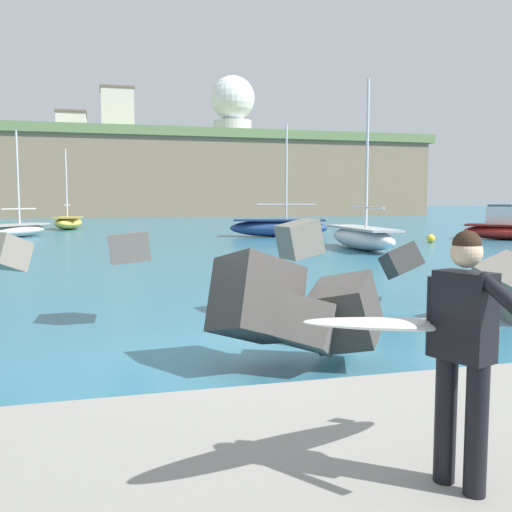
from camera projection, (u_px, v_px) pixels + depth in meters
The scene contains 14 objects.
ground_plane at pixel (255, 359), 8.10m from camera, with size 400.00×400.00×0.00m, color #2D6B84.
walkway_path at pixel (396, 487), 4.24m from camera, with size 48.00×4.40×0.24m, color gray.
breakwater_jetty at pixel (350, 286), 9.14m from camera, with size 28.15×8.38×2.18m.
surfer_with_board at pixel (447, 338), 3.96m from camera, with size 2.08×1.44×1.78m.
boat_near_left at pixel (362, 237), 26.23m from camera, with size 1.93×6.45×7.46m.
boat_near_centre at pixel (279, 227), 35.36m from camera, with size 6.27×3.35×6.76m.
boat_near_right at pixel (505, 229), 32.71m from camera, with size 4.78×4.64×1.98m.
boat_mid_centre at pixel (68, 222), 44.33m from camera, with size 2.44×4.22×6.06m.
boat_mid_right at pixel (16, 229), 34.91m from camera, with size 4.11×4.78×6.37m.
mooring_buoy_inner at pixel (431, 239), 30.34m from camera, with size 0.44×0.44×0.44m.
headland_bluff at pixel (110, 177), 90.73m from camera, with size 90.34×38.85×11.62m.
radar_dome at pixel (233, 106), 89.06m from camera, with size 6.79×6.79×9.57m.
station_building_west at pixel (117, 112), 83.91m from camera, with size 4.79×5.09×6.68m.
station_building_central at pixel (72, 127), 92.99m from camera, with size 4.70×7.87×4.51m.
Camera 1 is at (-2.05, -7.66, 2.21)m, focal length 40.75 mm.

